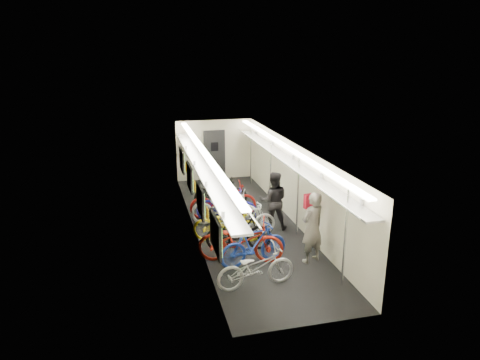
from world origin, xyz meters
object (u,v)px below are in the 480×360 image
backpack (309,201)px  passenger_mid (273,201)px  bicycle_1 (254,245)px  passenger_near (312,227)px  bicycle_0 (256,267)px

backpack → passenger_mid: bearing=103.8°
bicycle_1 → passenger_mid: (1.14, 2.02, 0.33)m
passenger_near → passenger_mid: 2.19m
passenger_near → backpack: bearing=-127.4°
bicycle_0 → backpack: bearing=-54.4°
bicycle_1 → backpack: 1.91m
bicycle_1 → passenger_mid: 2.34m
bicycle_0 → passenger_near: size_ratio=0.99×
bicycle_0 → backpack: backpack is taller
backpack → bicycle_0: bearing=-145.2°
bicycle_1 → passenger_mid: passenger_mid is taller
bicycle_1 → backpack: (1.64, 0.62, 0.75)m
bicycle_1 → passenger_near: passenger_near is taller
passenger_near → bicycle_1: bearing=-27.6°
bicycle_0 → backpack: size_ratio=4.66×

